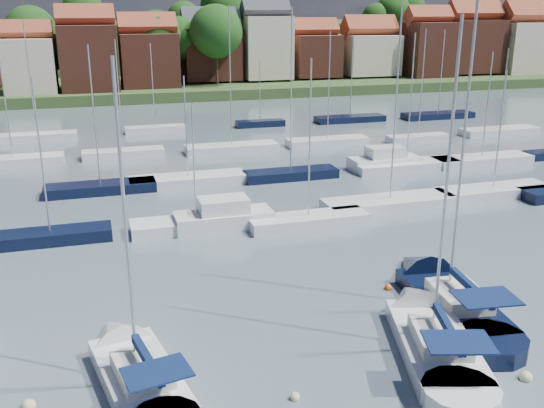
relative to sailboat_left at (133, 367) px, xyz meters
name	(u,v)px	position (x,y,z in m)	size (l,w,h in m)	color
ground	(233,160)	(13.01, 36.92, -0.36)	(260.00, 260.00, 0.00)	#43545B
sailboat_left	(133,367)	(0.00, 0.00, 0.00)	(4.76, 11.05, 14.59)	silver
sailboat_centre	(427,331)	(13.72, -0.88, -0.01)	(6.38, 12.29, 16.14)	silver
sailboat_navy	(439,292)	(16.51, 2.59, -0.01)	(4.82, 12.74, 17.17)	black
buoy_c	(295,399)	(6.11, -3.66, -0.36)	(0.41, 0.41, 0.41)	beige
buoy_d	(525,379)	(15.94, -5.18, -0.36)	(0.55, 0.55, 0.55)	beige
buoy_e	(388,289)	(14.37, 4.38, -0.36)	(0.43, 0.43, 0.43)	#D85914
buoy_g	(29,408)	(-4.13, -1.17, -0.36)	(0.55, 0.55, 0.55)	beige
marina_field	(263,166)	(14.91, 32.07, 0.07)	(79.62, 41.41, 15.93)	silver
far_shore_town	(154,55)	(15.23, 129.59, 4.25)	(212.46, 90.00, 22.27)	#334924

